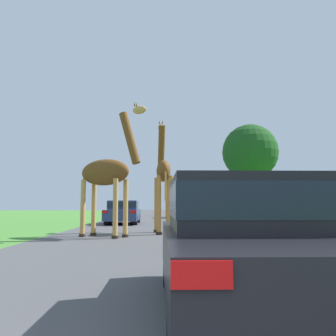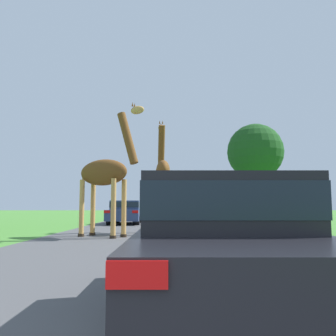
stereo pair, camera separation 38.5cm
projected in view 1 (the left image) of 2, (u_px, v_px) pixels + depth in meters
road at (155, 219)px, 29.93m from camera, size 7.91×120.00×0.00m
giraffe_near_road at (163, 175)px, 15.18m from camera, size 0.84×2.57×5.10m
giraffe_companion at (107, 174)px, 13.31m from camera, size 2.75×1.84×4.93m
car_lead_maroon at (246, 240)px, 3.98m from camera, size 1.82×4.24×1.48m
car_queue_right at (254, 222)px, 9.18m from camera, size 1.92×4.36×1.39m
car_queue_left at (123, 212)px, 22.47m from camera, size 1.96×4.68×1.45m
tree_right_cluster at (250, 152)px, 35.85m from camera, size 5.60×5.60×9.31m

